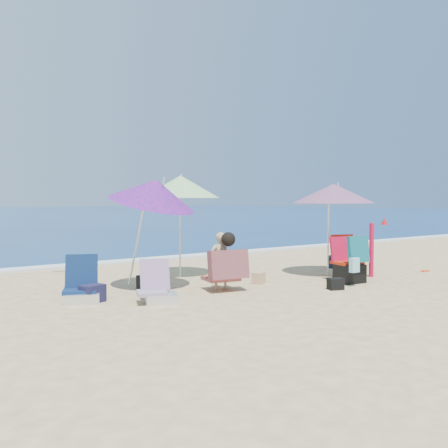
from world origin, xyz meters
TOP-DOWN VIEW (x-y plane):
  - ground at (0.00, 0.00)m, footprint 120.00×120.00m
  - foam at (0.00, 5.10)m, footprint 120.00×0.50m
  - umbrella_turquoise at (2.17, 0.69)m, footprint 2.03×2.03m
  - umbrella_striped at (-0.42, 2.31)m, footprint 1.76×1.76m
  - umbrella_blue at (-1.48, 1.38)m, footprint 1.97×2.00m
  - furled_umbrella at (2.66, 0.07)m, footprint 0.18×0.40m
  - chair_navy at (-2.83, 1.13)m, footprint 0.68×0.78m
  - chair_rainbow at (-1.92, 0.42)m, footprint 0.69×0.71m
  - camp_chair_left at (2.21, 0.34)m, footprint 0.63×0.62m
  - camp_chair_right at (1.78, -0.09)m, footprint 0.66×0.73m
  - person_center at (-0.58, 0.62)m, footprint 0.71×0.71m
  - bag_navy_a at (-2.72, 1.00)m, footprint 0.41×0.35m
  - bag_black_a at (-1.57, 1.42)m, footprint 0.36×0.28m
  - bag_tan at (0.33, 0.81)m, footprint 0.29×0.26m
  - bag_navy_b at (3.07, 1.41)m, footprint 0.45×0.41m
  - bag_black_b at (1.03, -0.41)m, footprint 0.30×0.25m
  - orange_item at (4.16, -0.10)m, footprint 0.21×0.10m

SIDE VIEW (x-z plane):
  - ground at x=0.00m, z-range 0.00..0.00m
  - orange_item at x=4.16m, z-range 0.00..0.03m
  - foam at x=0.00m, z-range 0.00..0.04m
  - bag_black_b at x=1.03m, z-range 0.00..0.19m
  - bag_tan at x=0.33m, z-range 0.00..0.21m
  - bag_black_a at x=-1.57m, z-range 0.00..0.25m
  - bag_navy_a at x=-2.72m, z-range 0.00..0.27m
  - bag_navy_b at x=3.07m, z-range 0.00..0.28m
  - chair_rainbow at x=-1.92m, z-range -0.15..0.48m
  - chair_navy at x=-2.83m, z-range -0.16..0.53m
  - camp_chair_left at x=2.21m, z-range -0.17..0.67m
  - camp_chair_right at x=1.78m, z-range -0.12..0.76m
  - person_center at x=-0.58m, z-range -0.02..0.98m
  - furled_umbrella at x=2.66m, z-range 0.06..1.23m
  - umbrella_turquoise at x=2.17m, z-range 0.71..2.59m
  - umbrella_blue at x=-1.48m, z-range 0.65..2.67m
  - umbrella_striped at x=-0.42m, z-range 0.76..2.80m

